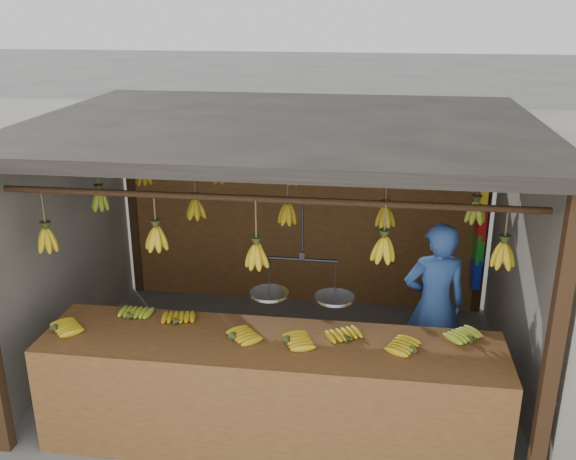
# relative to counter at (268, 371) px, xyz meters

# --- Properties ---
(ground) EXTENTS (80.00, 80.00, 0.00)m
(ground) POSITION_rel_counter_xyz_m (-0.06, 1.23, -0.71)
(ground) COLOR #5B5B57
(stall) EXTENTS (4.30, 3.30, 2.40)m
(stall) POSITION_rel_counter_xyz_m (-0.06, 1.56, 1.26)
(stall) COLOR black
(stall) RESTS_ON ground
(counter) EXTENTS (3.61, 0.81, 0.96)m
(counter) POSITION_rel_counter_xyz_m (0.00, 0.00, 0.00)
(counter) COLOR brown
(counter) RESTS_ON ground
(hanging_bananas) EXTENTS (3.61, 2.20, 0.39)m
(hanging_bananas) POSITION_rel_counter_xyz_m (-0.05, 1.23, 0.91)
(hanging_bananas) COLOR #B69313
(hanging_bananas) RESTS_ON ground
(balance_scale) EXTENTS (0.79, 0.30, 0.77)m
(balance_scale) POSITION_rel_counter_xyz_m (0.23, 0.23, 0.57)
(balance_scale) COLOR black
(balance_scale) RESTS_ON ground
(vendor) EXTENTS (0.63, 0.47, 1.56)m
(vendor) POSITION_rel_counter_xyz_m (1.32, 1.16, 0.07)
(vendor) COLOR #3359A5
(vendor) RESTS_ON ground
(bag_bundles) EXTENTS (0.08, 0.26, 1.30)m
(bag_bundles) POSITION_rel_counter_xyz_m (1.88, 2.58, 0.28)
(bag_bundles) COLOR yellow
(bag_bundles) RESTS_ON ground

